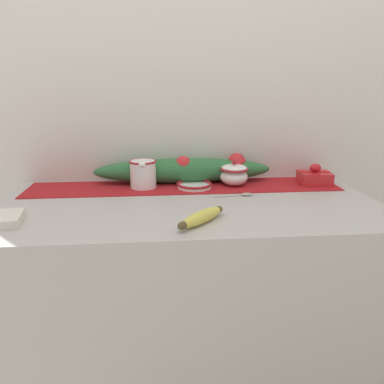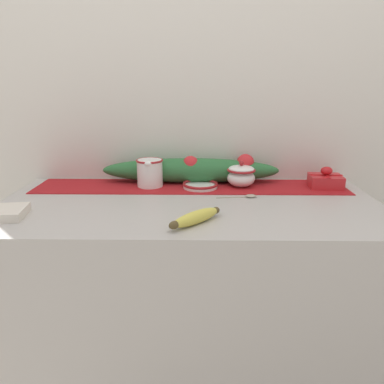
# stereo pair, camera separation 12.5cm
# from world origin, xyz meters

# --- Properties ---
(countertop) EXTENTS (1.34, 0.65, 0.92)m
(countertop) POSITION_xyz_m (0.00, 0.00, 0.46)
(countertop) COLOR #B7B2AD
(countertop) RESTS_ON ground_plane
(back_wall) EXTENTS (2.14, 0.04, 2.40)m
(back_wall) POSITION_xyz_m (0.00, 0.35, 1.20)
(back_wall) COLOR silver
(back_wall) RESTS_ON ground_plane
(table_runner) EXTENTS (1.23, 0.22, 0.00)m
(table_runner) POSITION_xyz_m (0.00, 0.20, 0.92)
(table_runner) COLOR #A8191E
(table_runner) RESTS_ON countertop
(cream_pitcher) EXTENTS (0.11, 0.13, 0.11)m
(cream_pitcher) POSITION_xyz_m (-0.16, 0.20, 0.98)
(cream_pitcher) COLOR white
(cream_pitcher) RESTS_ON countertop
(sugar_bowl) EXTENTS (0.11, 0.11, 0.10)m
(sugar_bowl) POSITION_xyz_m (0.20, 0.20, 0.97)
(sugar_bowl) COLOR white
(sugar_bowl) RESTS_ON countertop
(small_dish) EXTENTS (0.14, 0.14, 0.02)m
(small_dish) POSITION_xyz_m (0.04, 0.18, 0.93)
(small_dish) COLOR white
(small_dish) RESTS_ON countertop
(banana) EXTENTS (0.16, 0.17, 0.04)m
(banana) POSITION_xyz_m (0.02, -0.20, 0.94)
(banana) COLOR #DBCC4C
(banana) RESTS_ON countertop
(spoon) EXTENTS (0.15, 0.04, 0.01)m
(spoon) POSITION_xyz_m (0.22, 0.06, 0.92)
(spoon) COLOR #A89E89
(spoon) RESTS_ON countertop
(napkin_stack) EXTENTS (0.14, 0.14, 0.03)m
(napkin_stack) POSITION_xyz_m (-0.57, -0.16, 0.93)
(napkin_stack) COLOR silver
(napkin_stack) RESTS_ON countertop
(gift_box) EXTENTS (0.13, 0.11, 0.08)m
(gift_box) POSITION_xyz_m (0.54, 0.20, 0.95)
(gift_box) COLOR red
(gift_box) RESTS_ON countertop
(poinsettia_garland) EXTENTS (0.73, 0.11, 0.12)m
(poinsettia_garland) POSITION_xyz_m (0.01, 0.26, 0.97)
(poinsettia_garland) COLOR #2D6B38
(poinsettia_garland) RESTS_ON countertop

